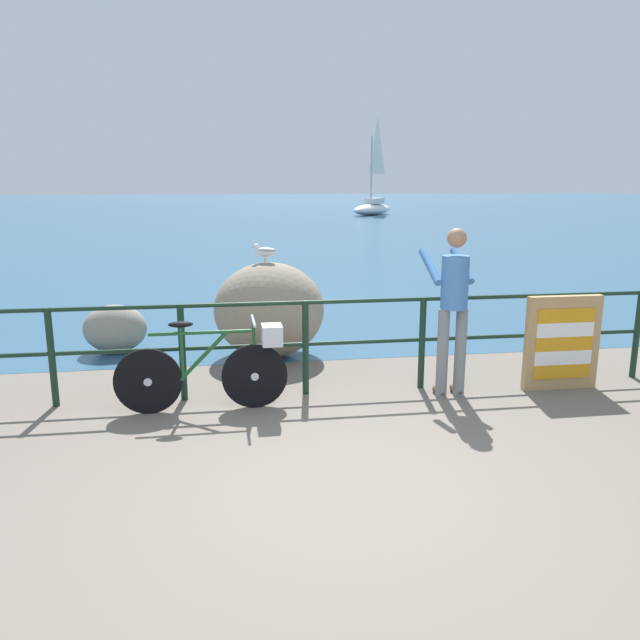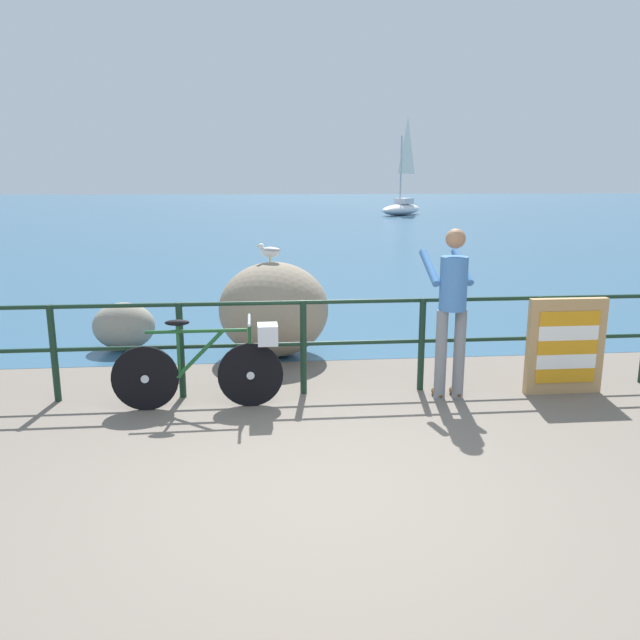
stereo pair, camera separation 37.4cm
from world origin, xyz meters
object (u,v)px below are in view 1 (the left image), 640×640
(folded_deckchair_stack, at_px, (562,343))
(breakwater_boulder_main, at_px, (269,310))
(bicycle, at_px, (217,365))
(breakwater_boulder_left, at_px, (115,329))
(sailboat, at_px, (373,204))
(seagull, at_px, (265,251))
(person_at_railing, at_px, (453,304))

(folded_deckchair_stack, bearing_deg, breakwater_boulder_main, 150.02)
(bicycle, distance_m, folded_deckchair_stack, 3.72)
(breakwater_boulder_left, bearing_deg, sailboat, 70.82)
(breakwater_boulder_main, height_order, sailboat, sailboat)
(sailboat, bearing_deg, breakwater_boulder_main, 25.42)
(breakwater_boulder_main, xyz_separation_m, seagull, (-0.04, 0.05, 0.75))
(folded_deckchair_stack, bearing_deg, sailboat, 80.14)
(person_at_railing, xyz_separation_m, breakwater_boulder_left, (-3.81, 2.30, -0.67))
(seagull, bearing_deg, folded_deckchair_stack, 171.12)
(breakwater_boulder_left, bearing_deg, folded_deckchair_stack, -24.14)
(bicycle, relative_size, breakwater_boulder_left, 2.06)
(breakwater_boulder_main, xyz_separation_m, sailboat, (8.93, 31.98, 0.09))
(person_at_railing, xyz_separation_m, sailboat, (7.14, 33.77, -0.28))
(person_at_railing, height_order, breakwater_boulder_left, person_at_railing)
(person_at_railing, bearing_deg, sailboat, -15.34)
(bicycle, bearing_deg, breakwater_boulder_main, 69.90)
(breakwater_boulder_left, bearing_deg, seagull, -13.00)
(person_at_railing, bearing_deg, bicycle, 88.23)
(bicycle, height_order, breakwater_boulder_main, breakwater_boulder_main)
(breakwater_boulder_left, relative_size, seagull, 2.44)
(folded_deckchair_stack, xyz_separation_m, breakwater_boulder_left, (-5.08, 2.28, -0.20))
(seagull, bearing_deg, sailboat, -84.16)
(folded_deckchair_stack, bearing_deg, bicycle, -178.55)
(folded_deckchair_stack, relative_size, breakwater_boulder_left, 1.26)
(folded_deckchair_stack, distance_m, sailboat, 34.26)
(folded_deckchair_stack, xyz_separation_m, seagull, (-3.10, 1.82, 0.85))
(person_at_railing, xyz_separation_m, seagull, (-1.83, 1.84, 0.38))
(seagull, bearing_deg, breakwater_boulder_main, 147.26)
(bicycle, height_order, sailboat, sailboat)
(bicycle, relative_size, person_at_railing, 0.96)
(breakwater_boulder_left, bearing_deg, person_at_railing, -31.16)
(breakwater_boulder_main, relative_size, breakwater_boulder_left, 1.71)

